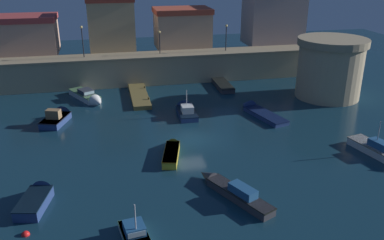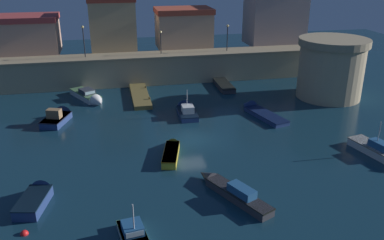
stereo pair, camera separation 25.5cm
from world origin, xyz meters
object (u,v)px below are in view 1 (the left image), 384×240
(moored_boat_0, at_px, (257,111))
(moored_boat_7, at_px, (232,190))
(moored_boat_8, at_px, (186,110))
(quay_lamp_2, at_px, (226,33))
(mooring_buoy_0, at_px, (26,235))
(moored_boat_1, at_px, (59,117))
(moored_boat_5, at_px, (172,150))
(moored_boat_4, at_px, (220,82))
(quay_lamp_1, at_px, (160,38))
(moored_boat_2, at_px, (38,197))
(quay_lamp_0, at_px, (82,37))
(fortress_tower, at_px, (330,68))
(moored_boat_9, at_px, (88,97))

(moored_boat_0, bearing_deg, moored_boat_7, 138.41)
(moored_boat_8, bearing_deg, quay_lamp_2, -31.02)
(moored_boat_0, xyz_separation_m, mooring_buoy_0, (-20.69, -16.34, -0.25))
(moored_boat_1, bearing_deg, moored_boat_5, -115.46)
(moored_boat_4, xyz_separation_m, mooring_buoy_0, (-19.69, -27.26, -0.32))
(quay_lamp_1, bearing_deg, moored_boat_8, -85.94)
(quay_lamp_2, height_order, moored_boat_2, quay_lamp_2)
(moored_boat_2, bearing_deg, quay_lamp_0, 6.75)
(moored_boat_5, xyz_separation_m, mooring_buoy_0, (-10.30, -8.73, -0.34))
(quay_lamp_0, xyz_separation_m, quay_lamp_1, (9.52, 0.00, -0.54))
(fortress_tower, distance_m, mooring_buoy_0, 36.66)
(moored_boat_7, bearing_deg, quay_lamp_1, -23.58)
(moored_boat_0, distance_m, moored_boat_9, 19.19)
(quay_lamp_0, distance_m, moored_boat_7, 31.00)
(quay_lamp_1, bearing_deg, moored_boat_1, -135.67)
(moored_boat_1, xyz_separation_m, moored_boat_4, (19.29, 8.77, -0.12))
(moored_boat_1, xyz_separation_m, moored_boat_2, (-0.12, -15.04, -0.03))
(quay_lamp_0, relative_size, mooring_buoy_0, 7.89)
(quay_lamp_0, height_order, moored_boat_9, quay_lamp_0)
(mooring_buoy_0, bearing_deg, moored_boat_2, 85.22)
(quay_lamp_2, height_order, moored_boat_5, quay_lamp_2)
(moored_boat_8, height_order, moored_boat_9, moored_boat_8)
(moored_boat_2, bearing_deg, mooring_buoy_0, -172.49)
(moored_boat_8, bearing_deg, quay_lamp_1, 5.86)
(fortress_tower, relative_size, moored_boat_7, 1.15)
(moored_boat_0, height_order, moored_boat_5, moored_boat_0)
(moored_boat_2, xyz_separation_m, moored_boat_9, (2.93, 20.83, 0.02))
(moored_boat_9, bearing_deg, quay_lamp_2, 80.78)
(moored_boat_1, distance_m, mooring_buoy_0, 18.49)
(quay_lamp_0, distance_m, mooring_buoy_0, 30.99)
(moored_boat_5, bearing_deg, quay_lamp_0, 33.29)
(moored_boat_0, height_order, moored_boat_8, moored_boat_8)
(quay_lamp_1, distance_m, moored_boat_0, 17.06)
(moored_boat_8, bearing_deg, moored_boat_5, 163.75)
(moored_boat_0, distance_m, moored_boat_8, 7.57)
(moored_boat_2, height_order, moored_boat_7, moored_boat_7)
(fortress_tower, distance_m, moored_boat_2, 34.63)
(quay_lamp_0, xyz_separation_m, moored_boat_1, (-2.48, -11.72, -5.82))
(quay_lamp_0, relative_size, moored_boat_2, 0.88)
(moored_boat_0, relative_size, moored_boat_1, 1.46)
(quay_lamp_2, bearing_deg, moored_boat_1, -150.62)
(moored_boat_5, bearing_deg, moored_boat_1, 59.66)
(quay_lamp_1, height_order, moored_boat_7, quay_lamp_1)
(fortress_tower, relative_size, moored_boat_5, 1.47)
(moored_boat_0, xyz_separation_m, moored_boat_4, (-1.00, 10.92, 0.07))
(fortress_tower, bearing_deg, moored_boat_1, -177.43)
(quay_lamp_0, bearing_deg, moored_boat_2, -95.54)
(moored_boat_5, distance_m, moored_boat_7, 7.73)
(moored_boat_0, xyz_separation_m, moored_boat_8, (-7.41, 1.55, 0.13))
(quay_lamp_0, relative_size, moored_boat_4, 0.54)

